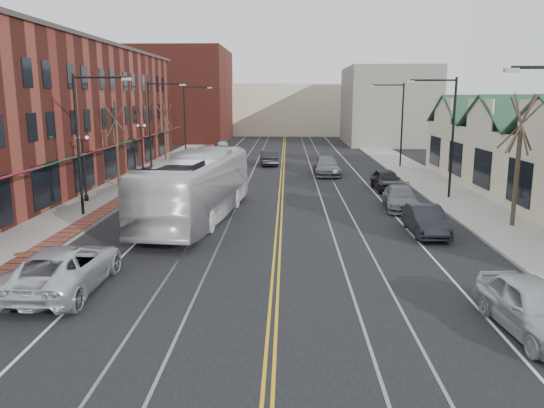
# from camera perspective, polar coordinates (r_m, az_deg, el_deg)

# --- Properties ---
(ground) EXTENTS (160.00, 160.00, 0.00)m
(ground) POSITION_cam_1_polar(r_m,az_deg,el_deg) (15.57, -0.11, -14.93)
(ground) COLOR black
(ground) RESTS_ON ground
(sidewalk_left) EXTENTS (4.00, 120.00, 0.15)m
(sidewalk_left) POSITION_cam_1_polar(r_m,az_deg,el_deg) (36.78, -18.14, 0.22)
(sidewalk_left) COLOR gray
(sidewalk_left) RESTS_ON ground
(sidewalk_right) EXTENTS (4.00, 120.00, 0.15)m
(sidewalk_right) POSITION_cam_1_polar(r_m,az_deg,el_deg) (36.50, 20.10, 0.00)
(sidewalk_right) COLOR gray
(sidewalk_right) RESTS_ON ground
(building_left) EXTENTS (10.00, 50.00, 11.00)m
(building_left) POSITION_cam_1_polar(r_m,az_deg,el_deg) (45.32, -24.04, 8.75)
(building_left) COLOR maroon
(building_left) RESTS_ON ground
(backdrop_left) EXTENTS (14.00, 18.00, 14.00)m
(backdrop_left) POSITION_cam_1_polar(r_m,az_deg,el_deg) (85.52, -9.62, 11.45)
(backdrop_left) COLOR maroon
(backdrop_left) RESTS_ON ground
(backdrop_mid) EXTENTS (22.00, 14.00, 9.00)m
(backdrop_mid) POSITION_cam_1_polar(r_m,az_deg,el_deg) (98.95, 1.42, 10.15)
(backdrop_mid) COLOR beige
(backdrop_mid) RESTS_ON ground
(backdrop_right) EXTENTS (12.00, 16.00, 11.00)m
(backdrop_right) POSITION_cam_1_polar(r_m,az_deg,el_deg) (80.27, 12.30, 10.28)
(backdrop_right) COLOR slate
(backdrop_right) RESTS_ON ground
(streetlight_l_1) EXTENTS (3.33, 0.25, 8.00)m
(streetlight_l_1) POSITION_cam_1_polar(r_m,az_deg,el_deg) (32.11, -19.47, 7.49)
(streetlight_l_1) COLOR black
(streetlight_l_1) RESTS_ON sidewalk_left
(streetlight_l_2) EXTENTS (3.33, 0.25, 8.00)m
(streetlight_l_2) POSITION_cam_1_polar(r_m,az_deg,el_deg) (47.37, -12.53, 8.97)
(streetlight_l_2) COLOR black
(streetlight_l_2) RESTS_ON sidewalk_left
(streetlight_l_3) EXTENTS (3.33, 0.25, 8.00)m
(streetlight_l_3) POSITION_cam_1_polar(r_m,az_deg,el_deg) (63.01, -8.98, 9.68)
(streetlight_l_3) COLOR black
(streetlight_l_3) RESTS_ON sidewalk_left
(streetlight_r_1) EXTENTS (3.33, 0.25, 8.00)m
(streetlight_r_1) POSITION_cam_1_polar(r_m,az_deg,el_deg) (37.51, 18.27, 8.06)
(streetlight_r_1) COLOR black
(streetlight_r_1) RESTS_ON sidewalk_right
(streetlight_r_2) EXTENTS (3.33, 0.25, 8.00)m
(streetlight_r_2) POSITION_cam_1_polar(r_m,az_deg,el_deg) (53.03, 13.37, 9.19)
(streetlight_r_2) COLOR black
(streetlight_r_2) RESTS_ON sidewalk_right
(lamppost_l_2) EXTENTS (0.84, 0.28, 4.27)m
(lamppost_l_2) POSITION_cam_1_polar(r_m,az_deg,el_deg) (36.72, -19.52, 3.48)
(lamppost_l_2) COLOR black
(lamppost_l_2) RESTS_ON sidewalk_left
(lamppost_l_3) EXTENTS (0.84, 0.28, 4.27)m
(lamppost_l_3) POSITION_cam_1_polar(r_m,az_deg,el_deg) (49.94, -13.79, 5.79)
(lamppost_l_3) COLOR black
(lamppost_l_3) RESTS_ON sidewalk_left
(tree_left_near) EXTENTS (1.78, 1.37, 6.48)m
(tree_left_near) POSITION_cam_1_polar(r_m,az_deg,el_deg) (42.10, -16.35, 6.43)
(tree_left_near) COLOR #382B21
(tree_left_near) RESTS_ON sidewalk_left
(tree_left_far) EXTENTS (1.66, 1.28, 6.02)m
(tree_left_far) POSITION_cam_1_polar(r_m,az_deg,el_deg) (57.52, -11.45, 7.68)
(tree_left_far) COLOR #382B21
(tree_left_far) RESTS_ON sidewalk_left
(tree_right_mid) EXTENTS (1.90, 1.46, 6.93)m
(tree_right_mid) POSITION_cam_1_polar(r_m,az_deg,el_deg) (30.59, 24.96, 4.50)
(tree_right_mid) COLOR #382B21
(tree_right_mid) RESTS_ON sidewalk_right
(manhole_far) EXTENTS (0.60, 0.60, 0.02)m
(manhole_far) POSITION_cam_1_polar(r_m,az_deg,el_deg) (25.73, -25.40, -4.88)
(manhole_far) COLOR #592D19
(manhole_far) RESTS_ON sidewalk_left
(traffic_signal) EXTENTS (0.18, 0.15, 3.80)m
(traffic_signal) POSITION_cam_1_polar(r_m,az_deg,el_deg) (39.76, -14.52, 4.56)
(traffic_signal) COLOR black
(traffic_signal) RESTS_ON sidewalk_left
(transit_bus) EXTENTS (4.78, 13.93, 3.80)m
(transit_bus) POSITION_cam_1_polar(r_m,az_deg,el_deg) (30.01, -8.09, 1.78)
(transit_bus) COLOR silver
(transit_bus) RESTS_ON ground
(parked_suv) EXTENTS (2.81, 6.02, 1.67)m
(parked_suv) POSITION_cam_1_polar(r_m,az_deg,el_deg) (20.73, -21.46, -6.40)
(parked_suv) COLOR silver
(parked_suv) RESTS_ON ground
(parked_car_a) EXTENTS (2.33, 4.94, 1.63)m
(parked_car_a) POSITION_cam_1_polar(r_m,az_deg,el_deg) (17.72, 26.37, -9.93)
(parked_car_a) COLOR silver
(parked_car_a) RESTS_ON ground
(parked_car_b) EXTENTS (1.56, 4.44, 1.46)m
(parked_car_b) POSITION_cam_1_polar(r_m,az_deg,el_deg) (28.07, 16.20, -1.69)
(parked_car_b) COLOR black
(parked_car_b) RESTS_ON ground
(parked_car_c) EXTENTS (2.38, 5.03, 1.42)m
(parked_car_c) POSITION_cam_1_polar(r_m,az_deg,el_deg) (33.93, 13.65, 0.64)
(parked_car_c) COLOR slate
(parked_car_c) RESTS_ON ground
(parked_car_d) EXTENTS (1.99, 4.60, 1.54)m
(parked_car_d) POSITION_cam_1_polar(r_m,az_deg,el_deg) (40.57, 12.22, 2.55)
(parked_car_d) COLOR black
(parked_car_d) RESTS_ON ground
(distant_car_left) EXTENTS (2.08, 4.73, 1.51)m
(distant_car_left) POSITION_cam_1_polar(r_m,az_deg,el_deg) (53.98, -0.33, 4.98)
(distant_car_left) COLOR black
(distant_car_left) RESTS_ON ground
(distant_car_right) EXTENTS (2.24, 5.50, 1.59)m
(distant_car_right) POSITION_cam_1_polar(r_m,az_deg,el_deg) (47.47, 5.90, 4.06)
(distant_car_right) COLOR slate
(distant_car_right) RESTS_ON ground
(distant_car_far) EXTENTS (1.99, 4.10, 1.35)m
(distant_car_far) POSITION_cam_1_polar(r_m,az_deg,el_deg) (69.23, -5.35, 6.32)
(distant_car_far) COLOR silver
(distant_car_far) RESTS_ON ground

